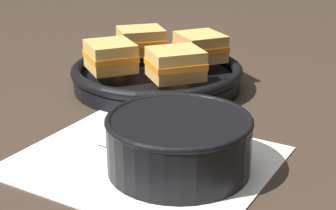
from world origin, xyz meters
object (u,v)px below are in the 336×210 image
object	(u,v)px
sandwich_far_left	(200,47)
sandwich_far_right	(141,41)
sandwich_near_right	(176,64)
soup_bowl	(179,140)
sandwich_near_left	(110,56)
skillet	(157,76)
spoon	(175,164)

from	to	relation	value
sandwich_far_left	sandwich_far_right	bearing A→B (deg)	-169.02
sandwich_near_right	sandwich_far_right	bearing A→B (deg)	145.98
sandwich_far_right	soup_bowl	bearing A→B (deg)	-46.77
sandwich_far_right	sandwich_far_left	bearing A→B (deg)	10.98
soup_bowl	sandwich_far_left	bearing A→B (deg)	116.41
sandwich_far_left	soup_bowl	bearing A→B (deg)	-63.59
sandwich_near_left	sandwich_far_left	world-z (taller)	same
skillet	sandwich_far_right	size ratio (longest dim) A/B	2.70
skillet	sandwich_far_left	xyz separation A→B (m)	(0.05, 0.07, 0.04)
sandwich_far_left	sandwich_near_right	bearing A→B (deg)	-79.02
sandwich_far_left	sandwich_far_right	world-z (taller)	same
skillet	spoon	bearing A→B (deg)	-50.97
skillet	sandwich_far_right	bearing A→B (deg)	145.98
sandwich_near_left	spoon	bearing A→B (deg)	-35.44
skillet	sandwich_near_right	distance (m)	0.09
sandwich_far_left	sandwich_far_right	distance (m)	0.12
spoon	sandwich_far_right	distance (m)	0.39
sandwich_far_left	sandwich_far_right	size ratio (longest dim) A/B	0.99
spoon	sandwich_near_left	distance (m)	0.30
soup_bowl	sandwich_near_left	distance (m)	0.29
spoon	sandwich_near_right	xyz separation A→B (m)	(-0.12, 0.19, 0.06)
soup_bowl	sandwich_far_left	size ratio (longest dim) A/B	1.59
sandwich_near_right	sandwich_far_right	xyz separation A→B (m)	(-0.14, 0.09, 0.00)
spoon	sandwich_near_left	bearing A→B (deg)	143.78
spoon	sandwich_near_left	size ratio (longest dim) A/B	1.61
soup_bowl	sandwich_far_right	distance (m)	0.39
sandwich_near_right	skillet	bearing A→B (deg)	145.98
skillet	sandwich_near_left	size ratio (longest dim) A/B	2.73
skillet	soup_bowl	bearing A→B (deg)	-50.16
soup_bowl	spoon	xyz separation A→B (m)	(-0.00, -0.00, -0.03)
sandwich_far_right	sandwich_near_right	bearing A→B (deg)	-34.02
sandwich_far_right	sandwich_near_left	bearing A→B (deg)	-79.02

